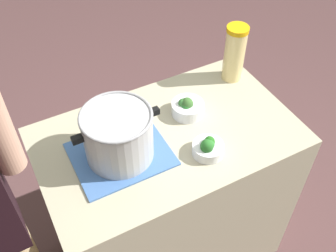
% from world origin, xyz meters
% --- Properties ---
extents(ground_plane, '(8.00, 8.00, 0.00)m').
position_xyz_m(ground_plane, '(0.00, 0.00, 0.00)').
color(ground_plane, brown).
extents(counter_slab, '(1.04, 0.63, 0.91)m').
position_xyz_m(counter_slab, '(0.00, 0.00, 0.46)').
color(counter_slab, '#B2A98C').
rests_on(counter_slab, ground_plane).
extents(dish_cloth, '(0.36, 0.30, 0.01)m').
position_xyz_m(dish_cloth, '(0.21, 0.01, 0.92)').
color(dish_cloth, '#456EB0').
rests_on(dish_cloth, counter_slab).
extents(cooking_pot, '(0.33, 0.26, 0.20)m').
position_xyz_m(cooking_pot, '(0.21, 0.01, 1.03)').
color(cooking_pot, '#B7B7BC').
rests_on(cooking_pot, dish_cloth).
extents(lemonade_pitcher, '(0.10, 0.10, 0.26)m').
position_xyz_m(lemonade_pitcher, '(-0.43, -0.18, 1.05)').
color(lemonade_pitcher, '#F7DA8F').
rests_on(lemonade_pitcher, counter_slab).
extents(broccoli_bowl_front, '(0.13, 0.13, 0.08)m').
position_xyz_m(broccoli_bowl_front, '(-0.13, -0.07, 0.95)').
color(broccoli_bowl_front, silver).
rests_on(broccoli_bowl_front, counter_slab).
extents(broccoli_bowl_center, '(0.12, 0.12, 0.08)m').
position_xyz_m(broccoli_bowl_center, '(-0.09, 0.15, 0.94)').
color(broccoli_bowl_center, silver).
rests_on(broccoli_bowl_center, counter_slab).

